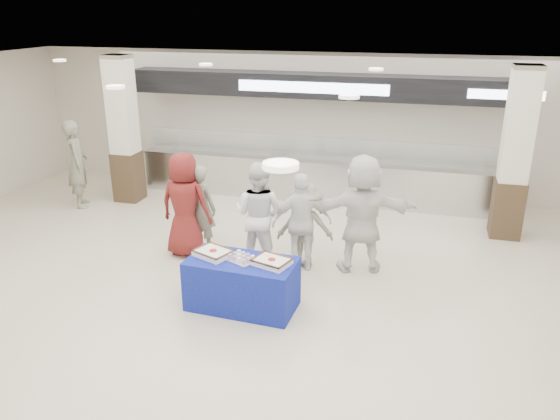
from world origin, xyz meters
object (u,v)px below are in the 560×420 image
(sheet_cake_right, at_px, (272,261))
(chef_short, at_px, (302,223))
(civilian_maroon, at_px, (185,205))
(cupcake_tray, at_px, (241,257))
(display_table, at_px, (242,284))
(sheet_cake_left, at_px, (213,252))
(soldier_b, at_px, (305,226))
(soldier_a, at_px, (201,208))
(civilian_white, at_px, (362,214))
(chef_tall, at_px, (259,214))
(soldier_bg, at_px, (77,164))

(sheet_cake_right, height_order, chef_short, chef_short)
(civilian_maroon, bearing_deg, sheet_cake_right, 144.93)
(cupcake_tray, height_order, civilian_maroon, civilian_maroon)
(sheet_cake_right, bearing_deg, chef_short, 86.22)
(display_table, height_order, chef_short, chef_short)
(sheet_cake_left, distance_m, chef_short, 1.71)
(cupcake_tray, bearing_deg, soldier_b, 69.33)
(display_table, distance_m, sheet_cake_left, 0.62)
(soldier_a, relative_size, soldier_b, 1.09)
(soldier_b, xyz_separation_m, civilian_white, (0.91, 0.11, 0.26))
(display_table, bearing_deg, civilian_white, 51.62)
(civilian_maroon, bearing_deg, cupcake_tray, 138.14)
(soldier_b, relative_size, civilian_white, 0.73)
(cupcake_tray, bearing_deg, soldier_a, 127.84)
(sheet_cake_right, bearing_deg, civilian_maroon, 143.11)
(chef_short, bearing_deg, sheet_cake_left, 33.10)
(sheet_cake_right, xyz_separation_m, chef_short, (0.10, 1.44, 0.03))
(chef_short, relative_size, civilian_white, 0.84)
(sheet_cake_right, height_order, soldier_a, soldier_a)
(chef_short, height_order, soldier_b, chef_short)
(chef_tall, distance_m, civilian_white, 1.69)
(cupcake_tray, distance_m, civilian_white, 2.24)
(sheet_cake_right, height_order, soldier_b, soldier_b)
(chef_short, xyz_separation_m, civilian_white, (0.94, 0.25, 0.16))
(cupcake_tray, bearing_deg, civilian_white, 47.89)
(display_table, height_order, cupcake_tray, cupcake_tray)
(cupcake_tray, bearing_deg, sheet_cake_left, 177.59)
(display_table, bearing_deg, civilian_maroon, 139.07)
(cupcake_tray, bearing_deg, soldier_bg, 146.60)
(soldier_a, bearing_deg, chef_short, -176.47)
(chef_tall, xyz_separation_m, soldier_b, (0.76, 0.14, -0.17))
(civilian_maroon, distance_m, soldier_b, 2.12)
(civilian_maroon, xyz_separation_m, soldier_b, (2.11, 0.10, -0.20))
(display_table, height_order, civilian_maroon, civilian_maroon)
(display_table, xyz_separation_m, soldier_b, (0.57, 1.58, 0.35))
(chef_short, xyz_separation_m, soldier_b, (0.02, 0.14, -0.11))
(soldier_a, bearing_deg, soldier_b, -172.10)
(sheet_cake_left, distance_m, chef_tall, 1.42)
(display_table, relative_size, soldier_bg, 0.81)
(display_table, bearing_deg, sheet_cake_left, 177.31)
(sheet_cake_right, bearing_deg, cupcake_tray, 175.32)
(cupcake_tray, relative_size, civilian_maroon, 0.30)
(civilian_maroon, height_order, soldier_b, civilian_maroon)
(chef_short, relative_size, soldier_b, 1.14)
(display_table, height_order, chef_tall, chef_tall)
(civilian_white, bearing_deg, soldier_a, -15.32)
(display_table, distance_m, civilian_white, 2.33)
(civilian_maroon, bearing_deg, civilian_white, -174.31)
(civilian_maroon, xyz_separation_m, soldier_a, (0.19, 0.26, -0.13))
(cupcake_tray, height_order, chef_tall, chef_tall)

